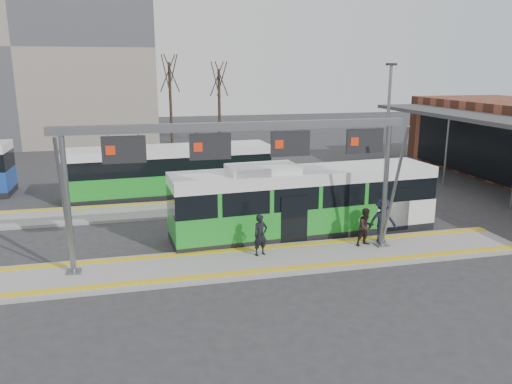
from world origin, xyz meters
TOP-DOWN VIEW (x-y plane):
  - ground at (0.00, 0.00)m, footprint 120.00×120.00m
  - platform_main at (0.00, 0.00)m, footprint 22.00×3.00m
  - platform_second at (-4.00, 8.00)m, footprint 20.00×3.00m
  - tactile_main at (0.00, 0.00)m, footprint 22.00×2.65m
  - tactile_second at (-4.00, 9.15)m, footprint 20.00×0.35m
  - gantry at (-0.35, 0.25)m, footprint 13.00×1.68m
  - apartment_block at (-14.00, 36.00)m, footprint 24.50×12.50m
  - hero_bus at (2.98, 2.88)m, footprint 11.95×3.30m
  - bg_bus_green at (-2.32, 11.20)m, footprint 11.67×3.12m
  - passenger_a at (0.39, 0.42)m, footprint 0.68×0.55m
  - passenger_b at (4.85, 0.49)m, footprint 0.88×0.76m
  - passenger_c at (5.65, 0.63)m, footprint 1.29×0.85m
  - tree_left at (-0.68, 32.48)m, footprint 1.40×1.40m
  - tree_mid at (3.91, 31.20)m, footprint 1.40×1.40m
  - lamp_east at (8.51, 6.05)m, footprint 0.50×0.25m

SIDE VIEW (x-z plane):
  - ground at x=0.00m, z-range 0.00..0.00m
  - platform_main at x=0.00m, z-range 0.00..0.15m
  - platform_second at x=-4.00m, z-range 0.00..0.15m
  - tactile_main at x=0.00m, z-range 0.15..0.17m
  - tactile_second at x=-4.00m, z-range 0.15..0.17m
  - passenger_b at x=4.85m, z-range 0.15..1.72m
  - passenger_a at x=0.39m, z-range 0.15..1.78m
  - passenger_c at x=5.65m, z-range 0.15..2.02m
  - bg_bus_green at x=-2.32m, z-range -0.02..2.87m
  - hero_bus at x=2.98m, z-range -0.14..3.11m
  - lamp_east at x=8.51m, z-range 0.24..7.71m
  - gantry at x=-0.35m, z-range 1.70..6.90m
  - tree_mid at x=3.91m, z-range 2.09..10.19m
  - tree_left at x=-0.68m, z-range 2.27..11.06m
  - apartment_block at x=-14.00m, z-range 0.01..18.41m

